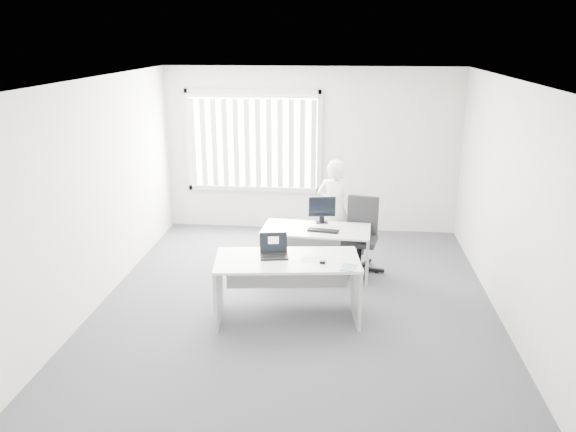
# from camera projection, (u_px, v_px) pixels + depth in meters

# --- Properties ---
(ground) EXTENTS (6.00, 6.00, 0.00)m
(ground) POSITION_uv_depth(u_px,v_px,m) (296.00, 305.00, 7.16)
(ground) COLOR #54545C
(ground) RESTS_ON ground
(wall_back) EXTENTS (5.00, 0.02, 2.80)m
(wall_back) POSITION_uv_depth(u_px,v_px,m) (311.00, 151.00, 9.57)
(wall_back) COLOR silver
(wall_back) RESTS_ON ground
(wall_front) EXTENTS (5.00, 0.02, 2.80)m
(wall_front) POSITION_uv_depth(u_px,v_px,m) (260.00, 320.00, 3.89)
(wall_front) COLOR silver
(wall_front) RESTS_ON ground
(wall_left) EXTENTS (0.02, 6.00, 2.80)m
(wall_left) POSITION_uv_depth(u_px,v_px,m) (96.00, 194.00, 6.96)
(wall_left) COLOR silver
(wall_left) RESTS_ON ground
(wall_right) EXTENTS (0.02, 6.00, 2.80)m
(wall_right) POSITION_uv_depth(u_px,v_px,m) (511.00, 206.00, 6.49)
(wall_right) COLOR silver
(wall_right) RESTS_ON ground
(ceiling) EXTENTS (5.00, 6.00, 0.02)m
(ceiling) POSITION_uv_depth(u_px,v_px,m) (297.00, 80.00, 6.30)
(ceiling) COLOR silver
(ceiling) RESTS_ON wall_back
(window) EXTENTS (2.32, 0.06, 1.76)m
(window) POSITION_uv_depth(u_px,v_px,m) (253.00, 141.00, 9.58)
(window) COLOR beige
(window) RESTS_ON wall_back
(blinds) EXTENTS (2.20, 0.10, 1.50)m
(blinds) POSITION_uv_depth(u_px,v_px,m) (253.00, 144.00, 9.53)
(blinds) COLOR white
(blinds) RESTS_ON wall_back
(desk_near) EXTENTS (1.78, 0.99, 0.77)m
(desk_near) POSITION_uv_depth(u_px,v_px,m) (287.00, 276.00, 6.66)
(desk_near) COLOR white
(desk_near) RESTS_ON ground
(desk_far) EXTENTS (1.55, 0.80, 0.69)m
(desk_far) POSITION_uv_depth(u_px,v_px,m) (316.00, 241.00, 7.95)
(desk_far) COLOR white
(desk_far) RESTS_ON ground
(office_chair) EXTENTS (0.71, 0.71, 1.07)m
(office_chair) POSITION_uv_depth(u_px,v_px,m) (360.00, 248.00, 8.14)
(office_chair) COLOR black
(office_chair) RESTS_ON ground
(person) EXTENTS (0.66, 0.54, 1.57)m
(person) POSITION_uv_depth(u_px,v_px,m) (335.00, 211.00, 8.37)
(person) COLOR white
(person) RESTS_ON ground
(laptop) EXTENTS (0.37, 0.34, 0.26)m
(laptop) POSITION_uv_depth(u_px,v_px,m) (274.00, 247.00, 6.61)
(laptop) COLOR black
(laptop) RESTS_ON desk_near
(paper_sheet) EXTENTS (0.30, 0.21, 0.00)m
(paper_sheet) POSITION_uv_depth(u_px,v_px,m) (314.00, 260.00, 6.56)
(paper_sheet) COLOR silver
(paper_sheet) RESTS_ON desk_near
(mouse) EXTENTS (0.06, 0.11, 0.04)m
(mouse) POSITION_uv_depth(u_px,v_px,m) (322.00, 261.00, 6.48)
(mouse) COLOR silver
(mouse) RESTS_ON paper_sheet
(booklet) EXTENTS (0.19, 0.24, 0.01)m
(booklet) POSITION_uv_depth(u_px,v_px,m) (349.00, 267.00, 6.34)
(booklet) COLOR silver
(booklet) RESTS_ON desk_near
(keyboard) EXTENTS (0.45, 0.21, 0.02)m
(keyboard) POSITION_uv_depth(u_px,v_px,m) (323.00, 231.00, 7.77)
(keyboard) COLOR black
(keyboard) RESTS_ON desk_far
(monitor) EXTENTS (0.40, 0.17, 0.39)m
(monitor) POSITION_uv_depth(u_px,v_px,m) (322.00, 210.00, 8.08)
(monitor) COLOR black
(monitor) RESTS_ON desk_far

